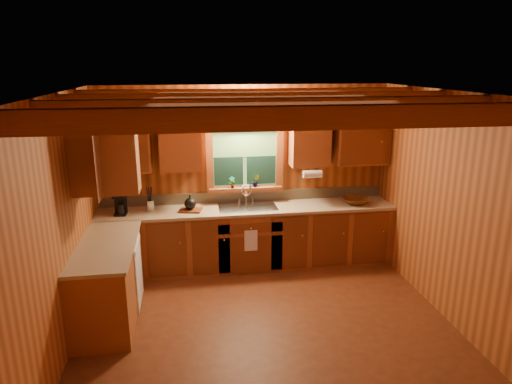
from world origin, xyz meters
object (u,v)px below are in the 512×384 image
Objects in this scene: coffee_maker at (120,204)px; cutting_board at (190,210)px; wicker_basket at (356,201)px; sink at (248,210)px.

coffee_maker is 0.95× the size of cutting_board.
cutting_board is 2.40m from wicker_basket.
coffee_maker is 3.34m from wicker_basket.
wicker_basket is (1.59, -0.09, 0.09)m from sink.
sink is 2.72× the size of cutting_board.
wicker_basket is at bearing -3.07° from sink.
sink reaches higher than cutting_board.
coffee_maker is at bearing -178.65° from sink.
sink is 1.76m from coffee_maker.
sink reaches higher than coffee_maker.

